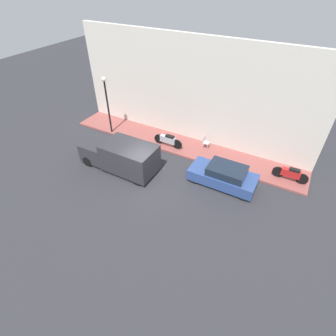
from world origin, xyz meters
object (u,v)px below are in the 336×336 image
at_px(parked_car, 224,176).
at_px(streetlamp, 106,97).
at_px(motorcycle_red, 291,174).
at_px(scooter_silver, 168,140).
at_px(delivery_van, 120,155).
at_px(cafe_chair, 205,142).

xyz_separation_m(parked_car, streetlamp, (1.43, 9.23, 2.27)).
bearing_deg(motorcycle_red, scooter_silver, 91.90).
bearing_deg(streetlamp, scooter_silver, -85.59).
height_order(delivery_van, cafe_chair, delivery_van).
bearing_deg(streetlamp, parked_car, -98.80).
bearing_deg(streetlamp, cafe_chair, -78.80).
relative_size(parked_car, motorcycle_red, 1.91).
relative_size(scooter_silver, streetlamp, 0.51).
height_order(parked_car, streetlamp, streetlamp).
distance_m(delivery_van, streetlamp, 4.78).
relative_size(parked_car, streetlamp, 0.92).
xyz_separation_m(parked_car, motorcycle_red, (2.05, -3.33, -0.02)).
distance_m(parked_car, scooter_silver, 4.93).
relative_size(scooter_silver, cafe_chair, 2.41).
xyz_separation_m(motorcycle_red, cafe_chair, (0.76, 5.60, 0.03)).
bearing_deg(streetlamp, motorcycle_red, -87.17).
height_order(parked_car, cafe_chair, parked_car).
height_order(streetlamp, cafe_chair, streetlamp).
relative_size(parked_car, delivery_van, 0.78).
relative_size(streetlamp, cafe_chair, 4.71).
distance_m(parked_car, delivery_van, 6.29).
distance_m(delivery_van, scooter_silver, 3.71).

